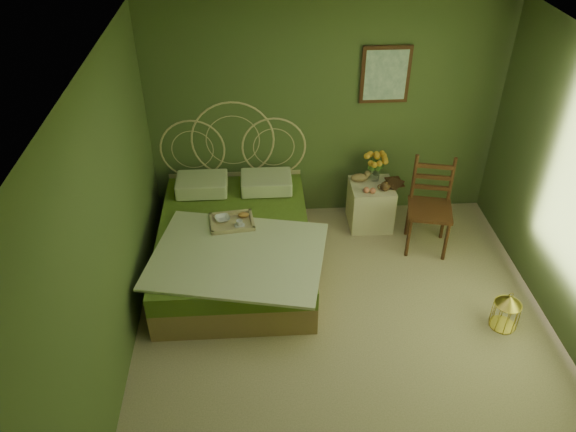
{
  "coord_description": "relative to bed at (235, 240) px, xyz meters",
  "views": [
    {
      "loc": [
        -0.79,
        -3.55,
        4.01
      ],
      "look_at": [
        -0.5,
        1.0,
        0.78
      ],
      "focal_mm": 35.0,
      "sensor_mm": 36.0,
      "label": 1
    }
  ],
  "objects": [
    {
      "name": "wall_left",
      "position": [
        -0.94,
        -1.25,
        0.98
      ],
      "size": [
        0.0,
        4.5,
        4.5
      ],
      "primitive_type": "plane",
      "rotation": [
        1.57,
        0.0,
        1.57
      ],
      "color": "#485C30",
      "rests_on": "floor"
    },
    {
      "name": "book_lower",
      "position": [
        1.77,
        0.67,
        0.24
      ],
      "size": [
        0.2,
        0.25,
        0.02
      ],
      "primitive_type": "imported",
      "rotation": [
        0.0,
        0.0,
        0.11
      ],
      "color": "#381E0F",
      "rests_on": "nightstand"
    },
    {
      "name": "cereal_bowl",
      "position": [
        -0.12,
        0.03,
        0.26
      ],
      "size": [
        0.19,
        0.19,
        0.04
      ],
      "primitive_type": "imported",
      "rotation": [
        0.0,
        0.0,
        0.27
      ],
      "color": "white",
      "rests_on": "bed"
    },
    {
      "name": "bed",
      "position": [
        0.0,
        0.0,
        0.0
      ],
      "size": [
        1.87,
        2.36,
        1.47
      ],
      "color": "#A27851",
      "rests_on": "floor"
    },
    {
      "name": "book_upper",
      "position": [
        1.77,
        0.67,
        0.25
      ],
      "size": [
        0.28,
        0.28,
        0.02
      ],
      "primitive_type": "imported",
      "rotation": [
        0.0,
        0.0,
        -0.69
      ],
      "color": "#472819",
      "rests_on": "nightstand"
    },
    {
      "name": "birdcage",
      "position": [
        2.58,
        -1.11,
        -0.13
      ],
      "size": [
        0.25,
        0.25,
        0.38
      ],
      "rotation": [
        0.0,
        0.0,
        0.03
      ],
      "color": "gold",
      "rests_on": "floor"
    },
    {
      "name": "wall_art",
      "position": [
        1.69,
        0.97,
        1.43
      ],
      "size": [
        0.54,
        0.04,
        0.64
      ],
      "color": "#3D1E10",
      "rests_on": "wall_back"
    },
    {
      "name": "chair",
      "position": [
        2.15,
        0.25,
        0.27
      ],
      "size": [
        0.56,
        0.56,
        1.07
      ],
      "rotation": [
        0.0,
        0.0,
        -0.23
      ],
      "color": "#3D1E10",
      "rests_on": "floor"
    },
    {
      "name": "nightstand",
      "position": [
        1.6,
        0.66,
        0.03
      ],
      "size": [
        0.49,
        0.5,
        0.97
      ],
      "color": "#EFE7C2",
      "rests_on": "floor"
    },
    {
      "name": "floor",
      "position": [
        1.06,
        -1.25,
        -0.32
      ],
      "size": [
        4.5,
        4.5,
        0.0
      ],
      "primitive_type": "plane",
      "color": "#C3AD8C",
      "rests_on": "ground"
    },
    {
      "name": "wall_back",
      "position": [
        1.06,
        1.0,
        0.98
      ],
      "size": [
        4.0,
        0.0,
        4.0
      ],
      "primitive_type": "plane",
      "rotation": [
        1.57,
        0.0,
        0.0
      ],
      "color": "#485C30",
      "rests_on": "floor"
    },
    {
      "name": "ceiling",
      "position": [
        1.06,
        -1.25,
        2.28
      ],
      "size": [
        4.5,
        4.5,
        0.0
      ],
      "primitive_type": "plane",
      "rotation": [
        3.14,
        0.0,
        0.0
      ],
      "color": "silver",
      "rests_on": "wall_back"
    },
    {
      "name": "coffee_cup",
      "position": [
        0.06,
        -0.08,
        0.28
      ],
      "size": [
        0.08,
        0.08,
        0.07
      ],
      "primitive_type": "imported",
      "rotation": [
        0.0,
        0.0,
        -0.12
      ],
      "color": "white",
      "rests_on": "bed"
    }
  ]
}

